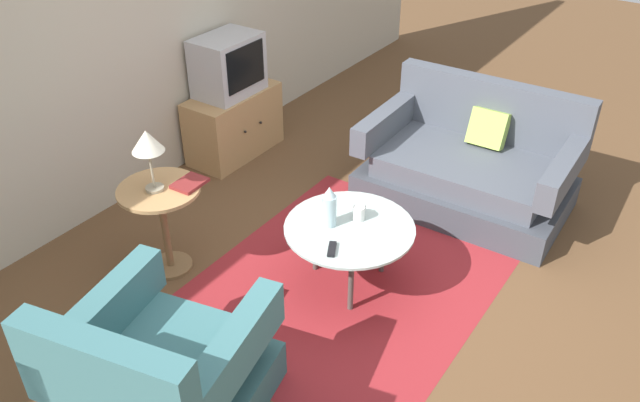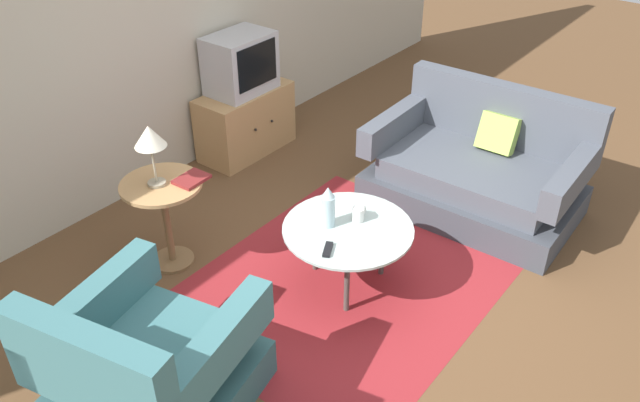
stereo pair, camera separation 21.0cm
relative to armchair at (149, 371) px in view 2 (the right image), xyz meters
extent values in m
plane|color=brown|center=(1.49, -0.30, -0.31)|extent=(16.00, 16.00, 0.00)
cube|color=#BCB29E|center=(1.49, 1.94, 1.04)|extent=(9.00, 0.12, 2.70)
cube|color=maroon|center=(1.49, -0.19, -0.31)|extent=(2.17, 1.78, 0.00)
cube|color=#325C60|center=(0.06, 0.01, -0.19)|extent=(1.11, 1.07, 0.24)
cube|color=#3D7075|center=(0.06, 0.01, 0.02)|extent=(0.92, 0.77, 0.18)
cube|color=#3D7075|center=(-0.34, -0.07, 0.35)|extent=(0.33, 0.90, 0.49)
cube|color=#3D7075|center=(0.14, -0.36, 0.23)|extent=(0.95, 0.34, 0.25)
cube|color=#3D7075|center=(-0.02, 0.38, 0.23)|extent=(0.95, 0.34, 0.25)
cube|color=#3E424B|center=(2.84, -0.42, -0.19)|extent=(1.00, 1.59, 0.24)
cube|color=#4C515B|center=(2.84, -0.42, 0.02)|extent=(0.86, 1.31, 0.18)
cube|color=#4C515B|center=(3.25, -0.41, 0.35)|extent=(0.18, 1.57, 0.49)
cube|color=#4C515B|center=(2.82, 0.29, 0.22)|extent=(0.97, 0.16, 0.23)
cube|color=#4C515B|center=(2.85, -1.14, 0.22)|extent=(0.97, 0.16, 0.23)
cube|color=#A3C651|center=(3.11, -0.45, 0.25)|extent=(0.22, 0.29, 0.31)
cylinder|color=#B2C6C1|center=(1.49, -0.19, 0.14)|extent=(0.85, 0.85, 0.02)
cylinder|color=#4C4742|center=(1.48, 0.08, -0.09)|extent=(0.04, 0.04, 0.44)
cylinder|color=#4C4742|center=(1.27, -0.34, -0.09)|extent=(0.04, 0.04, 0.44)
cylinder|color=#4C4742|center=(1.72, -0.32, -0.09)|extent=(0.04, 0.04, 0.44)
cylinder|color=tan|center=(0.92, 0.92, 0.33)|extent=(0.54, 0.54, 0.02)
cylinder|color=brown|center=(0.92, 0.92, 0.00)|extent=(0.05, 0.05, 0.63)
cylinder|color=brown|center=(0.92, 0.92, -0.30)|extent=(0.30, 0.30, 0.02)
cube|color=tan|center=(2.44, 1.63, -0.02)|extent=(0.89, 0.42, 0.59)
sphere|color=black|center=(2.33, 1.40, 0.01)|extent=(0.02, 0.02, 0.02)
sphere|color=black|center=(2.54, 1.40, 0.01)|extent=(0.02, 0.02, 0.02)
cube|color=#B7B7BC|center=(2.44, 1.64, 0.53)|extent=(0.57, 0.40, 0.50)
cube|color=black|center=(2.44, 1.44, 0.56)|extent=(0.46, 0.01, 0.36)
cylinder|color=#9E937A|center=(0.89, 0.93, 0.35)|extent=(0.12, 0.12, 0.02)
cylinder|color=#9E937A|center=(0.89, 0.93, 0.49)|extent=(0.02, 0.02, 0.26)
cone|color=beige|center=(0.89, 0.93, 0.70)|extent=(0.20, 0.20, 0.14)
cylinder|color=silver|center=(1.43, -0.07, 0.26)|extent=(0.09, 0.09, 0.22)
cone|color=silver|center=(1.43, -0.07, 0.40)|extent=(0.08, 0.08, 0.07)
cylinder|color=white|center=(1.59, -0.19, 0.20)|extent=(0.08, 0.08, 0.10)
torus|color=white|center=(1.65, -0.19, 0.20)|extent=(0.07, 0.01, 0.07)
cube|color=black|center=(1.22, -0.23, 0.16)|extent=(0.15, 0.11, 0.02)
cube|color=maroon|center=(1.06, 0.78, 0.35)|extent=(0.22, 0.18, 0.02)
camera|label=1|loc=(-1.38, -1.92, 2.55)|focal=35.97mm
camera|label=2|loc=(-1.25, -2.09, 2.55)|focal=35.97mm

